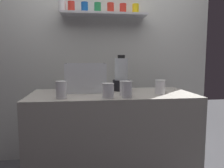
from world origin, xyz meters
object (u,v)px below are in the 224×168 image
Objects in this scene: juice_cup_beet_right at (125,89)px; juice_cup_beet_far_right at (160,88)px; blender_pitcher at (121,76)px; juice_cup_beet_far_left at (61,90)px; juice_cup_beet_left at (108,92)px; juice_cup_orange_middle at (127,91)px; carrot_display_bin at (87,83)px.

juice_cup_beet_far_right reaches higher than juice_cup_beet_right.
juice_cup_beet_far_left is at bearing -146.89° from blender_pitcher.
blender_pitcher reaches higher than juice_cup_beet_far_left.
blender_pitcher is 2.77× the size of juice_cup_beet_far_right.
juice_cup_beet_left is 0.88× the size of juice_cup_orange_middle.
juice_cup_beet_far_right is (0.81, 0.10, -0.01)m from juice_cup_beet_far_left.
juice_cup_beet_far_right is at bearing -39.26° from blender_pitcher.
carrot_display_bin is 3.13× the size of juice_cup_beet_left.
juice_cup_beet_far_right reaches higher than juice_cup_beet_left.
carrot_display_bin reaches higher than juice_cup_beet_far_right.
juice_cup_orange_middle is 0.12m from juice_cup_beet_right.
juice_cup_beet_right is at bearing -93.27° from blender_pitcher.
juice_cup_beet_right is at bearing 86.19° from juice_cup_orange_middle.
juice_cup_beet_right is (0.31, -0.24, -0.03)m from carrot_display_bin.
blender_pitcher is 0.42m from juice_cup_beet_left.
blender_pitcher is 0.39m from juice_cup_beet_far_right.
juice_cup_orange_middle is 1.09× the size of juice_cup_beet_right.
carrot_display_bin is 0.39m from juice_cup_beet_right.
carrot_display_bin is at bearing 57.07° from juice_cup_beet_far_left.
juice_cup_beet_right is 0.99× the size of juice_cup_beet_far_right.
carrot_display_bin is 0.65m from juice_cup_beet_far_right.
juice_cup_beet_far_left is 0.51m from juice_cup_beet_right.
juice_cup_orange_middle is 0.35m from juice_cup_beet_far_right.
juice_cup_orange_middle is at bearing -154.26° from juice_cup_beet_far_right.
juice_cup_beet_left is at bearing -65.38° from carrot_display_bin.
juice_cup_beet_left is (0.16, -0.34, -0.03)m from carrot_display_bin.
carrot_display_bin is 0.36m from juice_cup_beet_far_left.
carrot_display_bin is 3.00× the size of juice_cup_beet_right.
juice_cup_beet_left is 0.14m from juice_cup_orange_middle.
juice_cup_beet_right is (-0.02, -0.28, -0.08)m from blender_pitcher.
carrot_display_bin is 0.47m from juice_cup_orange_middle.
juice_cup_orange_middle is at bearing -93.81° from juice_cup_beet_right.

